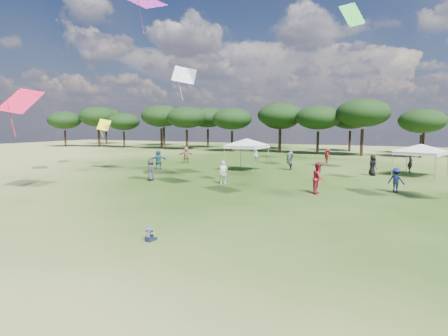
# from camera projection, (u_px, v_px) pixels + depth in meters

# --- Properties ---
(ground) EXTENTS (140.00, 140.00, 0.00)m
(ground) POSITION_uv_depth(u_px,v_px,m) (114.00, 266.00, 11.08)
(ground) COLOR #304E17
(ground) RESTS_ON ground
(tree_line) EXTENTS (108.78, 17.63, 7.77)m
(tree_line) POSITION_uv_depth(u_px,v_px,m) (358.00, 115.00, 52.21)
(tree_line) COLOR black
(tree_line) RESTS_ON ground
(tent_left) EXTENTS (6.18, 6.18, 3.22)m
(tent_left) POSITION_uv_depth(u_px,v_px,m) (247.00, 140.00, 33.47)
(tent_left) COLOR gray
(tent_left) RESTS_ON ground
(tent_right) EXTENTS (6.31, 6.31, 2.92)m
(tent_right) POSITION_uv_depth(u_px,v_px,m) (421.00, 145.00, 30.00)
(tent_right) COLOR gray
(tent_right) RESTS_ON ground
(toddler) EXTENTS (0.39, 0.43, 0.56)m
(toddler) POSITION_uv_depth(u_px,v_px,m) (150.00, 234.00, 13.43)
(toddler) COLOR black
(toddler) RESTS_ON ground
(festival_crowd) EXTENTS (28.82, 19.43, 1.89)m
(festival_crowd) POSITION_uv_depth(u_px,v_px,m) (272.00, 162.00, 33.09)
(festival_crowd) COLOR black
(festival_crowd) RESTS_ON ground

